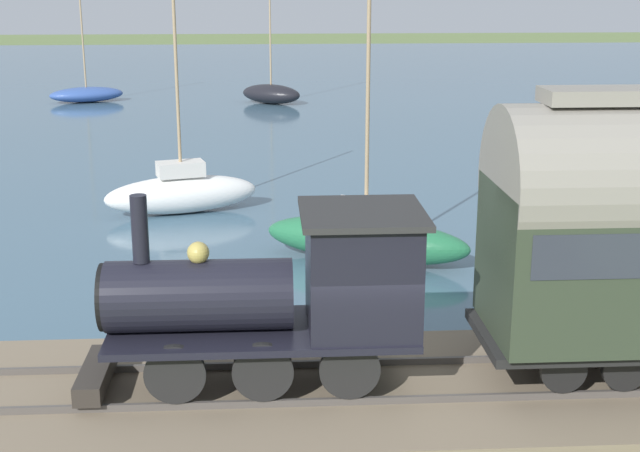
{
  "coord_description": "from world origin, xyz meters",
  "views": [
    {
      "loc": [
        -13.63,
        1.75,
        7.07
      ],
      "look_at": [
        4.76,
        0.64,
        1.87
      ],
      "focal_mm": 50.0,
      "sensor_mm": 36.0,
      "label": 1
    }
  ],
  "objects_px": {
    "rowboat_mid_harbor": "(633,301)",
    "sailboat_blue": "(87,94)",
    "steam_locomotive": "(287,289)",
    "sailboat_green": "(366,237)",
    "sailboat_white": "(182,192)",
    "sailboat_black": "(271,93)"
  },
  "relations": [
    {
      "from": "rowboat_mid_harbor",
      "to": "sailboat_green",
      "type": "bearing_deg",
      "value": 107.62
    },
    {
      "from": "steam_locomotive",
      "to": "rowboat_mid_harbor",
      "type": "bearing_deg",
      "value": -61.42
    },
    {
      "from": "sailboat_white",
      "to": "rowboat_mid_harbor",
      "type": "bearing_deg",
      "value": -146.11
    },
    {
      "from": "rowboat_mid_harbor",
      "to": "sailboat_blue",
      "type": "bearing_deg",
      "value": 79.8
    },
    {
      "from": "steam_locomotive",
      "to": "sailboat_blue",
      "type": "bearing_deg",
      "value": 15.45
    },
    {
      "from": "sailboat_white",
      "to": "sailboat_blue",
      "type": "height_order",
      "value": "sailboat_white"
    },
    {
      "from": "steam_locomotive",
      "to": "sailboat_blue",
      "type": "xyz_separation_m",
      "value": [
        38.4,
        10.61,
        -1.66
      ]
    },
    {
      "from": "sailboat_white",
      "to": "steam_locomotive",
      "type": "bearing_deg",
      "value": 176.46
    },
    {
      "from": "sailboat_green",
      "to": "sailboat_blue",
      "type": "height_order",
      "value": "sailboat_green"
    },
    {
      "from": "rowboat_mid_harbor",
      "to": "sailboat_white",
      "type": "bearing_deg",
      "value": 101.78
    },
    {
      "from": "sailboat_black",
      "to": "sailboat_green",
      "type": "relative_size",
      "value": 1.08
    },
    {
      "from": "steam_locomotive",
      "to": "sailboat_black",
      "type": "distance_m",
      "value": 37.15
    },
    {
      "from": "sailboat_white",
      "to": "sailboat_green",
      "type": "relative_size",
      "value": 1.02
    },
    {
      "from": "sailboat_white",
      "to": "sailboat_blue",
      "type": "relative_size",
      "value": 1.02
    },
    {
      "from": "steam_locomotive",
      "to": "sailboat_black",
      "type": "bearing_deg",
      "value": -0.0
    },
    {
      "from": "sailboat_blue",
      "to": "sailboat_white",
      "type": "bearing_deg",
      "value": 177.45
    },
    {
      "from": "steam_locomotive",
      "to": "sailboat_blue",
      "type": "relative_size",
      "value": 0.77
    },
    {
      "from": "steam_locomotive",
      "to": "sailboat_green",
      "type": "bearing_deg",
      "value": -15.48
    },
    {
      "from": "steam_locomotive",
      "to": "sailboat_black",
      "type": "height_order",
      "value": "sailboat_black"
    },
    {
      "from": "sailboat_black",
      "to": "rowboat_mid_harbor",
      "type": "xyz_separation_m",
      "value": [
        -32.94,
        -7.66,
        -0.41
      ]
    },
    {
      "from": "sailboat_blue",
      "to": "rowboat_mid_harbor",
      "type": "relative_size",
      "value": 2.88
    },
    {
      "from": "sailboat_white",
      "to": "rowboat_mid_harbor",
      "type": "xyz_separation_m",
      "value": [
        -8.86,
        -10.59,
        -0.49
      ]
    }
  ]
}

